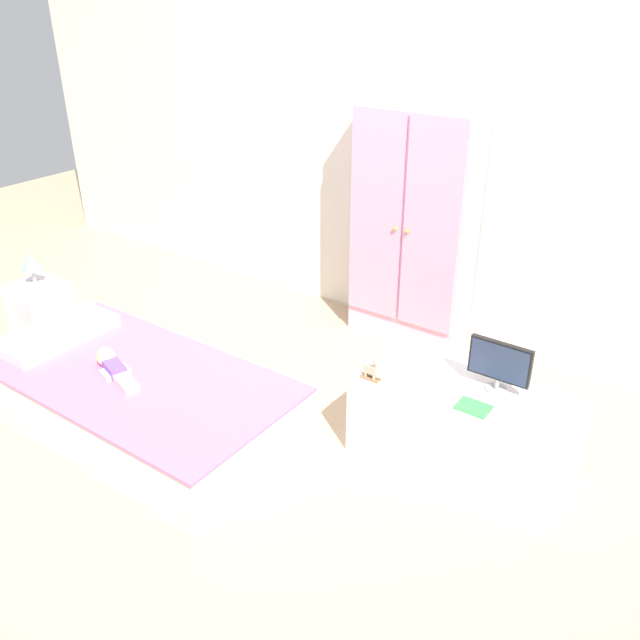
# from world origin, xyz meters

# --- Properties ---
(ground_plane) EXTENTS (10.00, 10.00, 0.02)m
(ground_plane) POSITION_xyz_m (0.00, 0.00, -0.01)
(ground_plane) COLOR tan
(back_wall) EXTENTS (6.40, 0.05, 2.70)m
(back_wall) POSITION_xyz_m (0.00, 1.57, 1.35)
(back_wall) COLOR silver
(back_wall) RESTS_ON ground_plane
(bed) EXTENTS (1.68, 0.87, 0.28)m
(bed) POSITION_xyz_m (-0.41, -0.22, 0.14)
(bed) COLOR silver
(bed) RESTS_ON ground_plane
(pillow) EXTENTS (0.32, 0.62, 0.07)m
(pillow) POSITION_xyz_m (-1.05, -0.22, 0.31)
(pillow) COLOR silver
(pillow) RESTS_ON bed
(doll) EXTENTS (0.39, 0.19, 0.10)m
(doll) POSITION_xyz_m (-0.53, -0.26, 0.31)
(doll) COLOR #6B4CB2
(doll) RESTS_ON bed
(nightstand) EXTENTS (0.29, 0.29, 0.42)m
(nightstand) POSITION_xyz_m (-1.50, -0.03, 0.21)
(nightstand) COLOR silver
(nightstand) RESTS_ON ground_plane
(table_lamp) EXTENTS (0.12, 0.12, 0.20)m
(table_lamp) POSITION_xyz_m (-1.50, -0.03, 0.56)
(table_lamp) COLOR #B7B2AD
(table_lamp) RESTS_ON nightstand
(wardrobe) EXTENTS (0.74, 0.29, 1.53)m
(wardrobe) POSITION_xyz_m (0.28, 1.40, 0.77)
(wardrobe) COLOR #EFADCC
(wardrobe) RESTS_ON ground_plane
(tv_stand) EXTENTS (0.99, 0.49, 0.40)m
(tv_stand) POSITION_xyz_m (1.11, 0.43, 0.20)
(tv_stand) COLOR white
(tv_stand) RESTS_ON ground_plane
(tv_monitor) EXTENTS (0.29, 0.10, 0.25)m
(tv_monitor) POSITION_xyz_m (1.21, 0.52, 0.55)
(tv_monitor) COLOR #99999E
(tv_monitor) RESTS_ON tv_stand
(rocking_horse_toy) EXTENTS (0.10, 0.04, 0.12)m
(rocking_horse_toy) POSITION_xyz_m (0.70, 0.27, 0.46)
(rocking_horse_toy) COLOR #8E6642
(rocking_horse_toy) RESTS_ON tv_stand
(book_green) EXTENTS (0.14, 0.11, 0.01)m
(book_green) POSITION_xyz_m (1.19, 0.32, 0.41)
(book_green) COLOR #429E51
(book_green) RESTS_ON tv_stand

